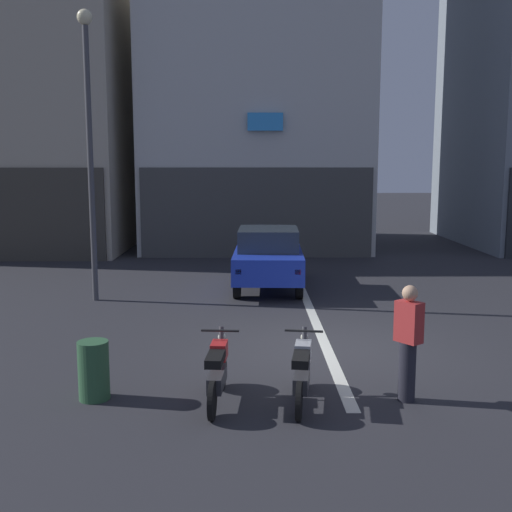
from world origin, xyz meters
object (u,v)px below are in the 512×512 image
at_px(motorcycle_red_row_leftmost, 218,371).
at_px(motorcycle_silver_row_left_mid, 302,372).
at_px(street_lamp, 89,128).
at_px(car_blue_crossing_near, 268,256).
at_px(trash_bin, 94,370).
at_px(person_by_motorcycles, 408,342).

relative_size(motorcycle_red_row_leftmost, motorcycle_silver_row_left_mid, 1.01).
bearing_deg(street_lamp, car_blue_crossing_near, 18.18).
height_order(car_blue_crossing_near, motorcycle_silver_row_left_mid, car_blue_crossing_near).
relative_size(street_lamp, motorcycle_silver_row_left_mid, 4.13).
height_order(street_lamp, trash_bin, street_lamp).
xyz_separation_m(car_blue_crossing_near, motorcycle_silver_row_left_mid, (0.22, -8.07, -0.43)).
xyz_separation_m(car_blue_crossing_near, person_by_motorcycles, (1.72, -7.99, -0.03)).
distance_m(motorcycle_red_row_leftmost, trash_bin, 1.78).
relative_size(car_blue_crossing_near, person_by_motorcycles, 2.49).
bearing_deg(person_by_motorcycles, trash_bin, 178.59).
xyz_separation_m(motorcycle_red_row_leftmost, trash_bin, (-1.77, 0.16, -0.03)).
relative_size(street_lamp, motorcycle_red_row_leftmost, 4.11).
relative_size(motorcycle_red_row_leftmost, person_by_motorcycles, 1.00).
bearing_deg(street_lamp, motorcycle_silver_row_left_mid, -55.77).
xyz_separation_m(street_lamp, motorcycle_silver_row_left_mid, (4.53, -6.65, -3.71)).
bearing_deg(motorcycle_red_row_leftmost, street_lamp, 116.77).
distance_m(motorcycle_silver_row_left_mid, person_by_motorcycles, 1.55).
distance_m(car_blue_crossing_near, motorcycle_red_row_leftmost, 8.11).
bearing_deg(motorcycle_silver_row_left_mid, motorcycle_red_row_leftmost, 178.85).
bearing_deg(car_blue_crossing_near, motorcycle_red_row_leftmost, -96.79).
distance_m(motorcycle_silver_row_left_mid, trash_bin, 2.96).
distance_m(person_by_motorcycles, trash_bin, 4.47).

